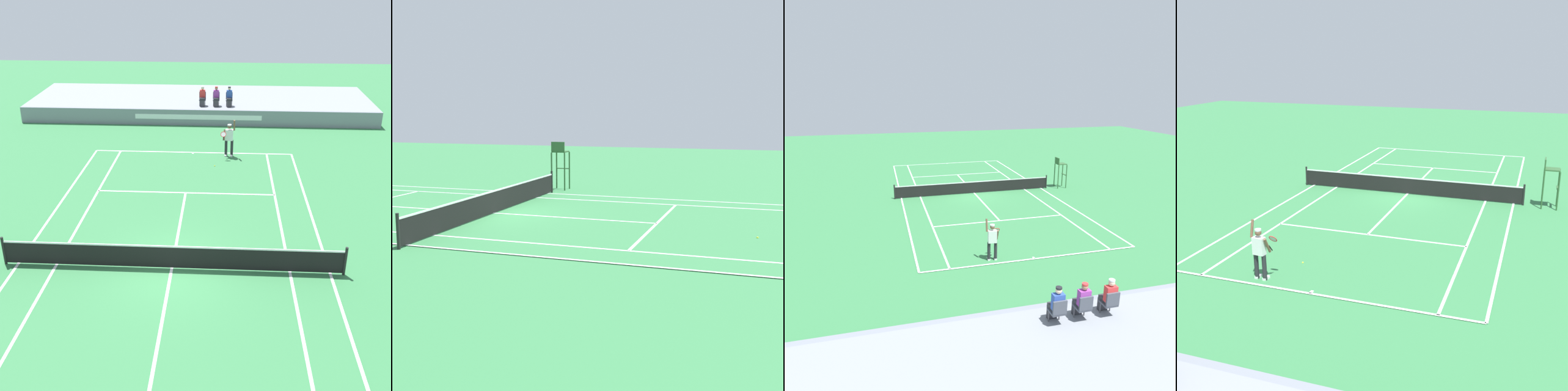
# 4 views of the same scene
# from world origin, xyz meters

# --- Properties ---
(ground_plane) EXTENTS (80.00, 80.00, 0.00)m
(ground_plane) POSITION_xyz_m (0.00, 0.00, 0.00)
(ground_plane) COLOR #337542
(court) EXTENTS (11.08, 23.88, 0.03)m
(court) POSITION_xyz_m (0.00, 0.00, 0.01)
(court) COLOR #337542
(court) RESTS_ON ground
(net) EXTENTS (11.98, 0.10, 1.07)m
(net) POSITION_xyz_m (0.00, 0.00, 0.52)
(net) COLOR black
(net) RESTS_ON ground
(tennis_ball) EXTENTS (0.07, 0.07, 0.07)m
(tennis_ball) POSITION_xyz_m (1.26, 9.86, 0.03)
(tennis_ball) COLOR #D1E533
(tennis_ball) RESTS_ON ground
(umpire_chair) EXTENTS (0.77, 0.77, 2.44)m
(umpire_chair) POSITION_xyz_m (-7.09, 0.00, 1.56)
(umpire_chair) COLOR #2D562D
(umpire_chair) RESTS_ON ground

